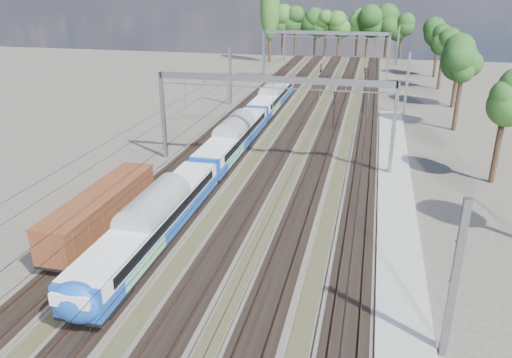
% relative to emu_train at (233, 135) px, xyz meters
% --- Properties ---
extents(track_bed, '(21.00, 130.00, 0.34)m').
position_rel_emu_train_xyz_m(track_bed, '(4.50, 13.37, -2.38)').
color(track_bed, '#47423A').
rests_on(track_bed, ground).
extents(platform, '(3.00, 70.00, 0.30)m').
position_rel_emu_train_xyz_m(platform, '(16.50, -11.63, -2.33)').
color(platform, gray).
rests_on(platform, ground).
extents(catenary, '(25.65, 130.00, 9.00)m').
position_rel_emu_train_xyz_m(catenary, '(4.83, 21.06, 3.92)').
color(catenary, slate).
rests_on(catenary, ground).
extents(tree_belt, '(39.02, 101.87, 11.30)m').
position_rel_emu_train_xyz_m(tree_belt, '(10.82, 62.16, 5.30)').
color(tree_belt, black).
rests_on(tree_belt, ground).
extents(poplar, '(4.40, 4.40, 19.04)m').
position_rel_emu_train_xyz_m(poplar, '(-10.00, 66.37, 9.41)').
color(poplar, black).
rests_on(poplar, ground).
extents(emu_train, '(2.88, 60.96, 4.21)m').
position_rel_emu_train_xyz_m(emu_train, '(0.00, 0.00, 0.00)').
color(emu_train, black).
rests_on(emu_train, ground).
extents(freight_boxcar, '(2.62, 12.64, 3.26)m').
position_rel_emu_train_xyz_m(freight_boxcar, '(-4.50, -19.08, -0.49)').
color(freight_boxcar, black).
rests_on(freight_boxcar, ground).
extents(worker, '(0.66, 0.81, 1.92)m').
position_rel_emu_train_xyz_m(worker, '(3.26, 53.71, -1.52)').
color(worker, black).
rests_on(worker, ground).
extents(signal_near, '(0.36, 0.34, 5.09)m').
position_rel_emu_train_xyz_m(signal_near, '(9.38, 12.50, 0.74)').
color(signal_near, black).
rests_on(signal_near, ground).
extents(signal_far, '(0.44, 0.40, 6.43)m').
position_rel_emu_train_xyz_m(signal_far, '(12.64, 22.40, 1.59)').
color(signal_far, black).
rests_on(signal_far, ground).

